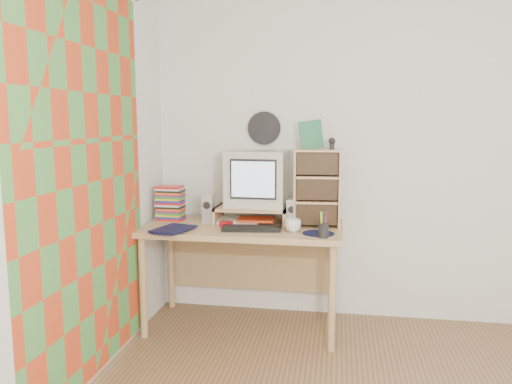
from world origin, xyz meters
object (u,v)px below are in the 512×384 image
(cd_rack, at_px, (317,188))
(desk, at_px, (244,242))
(keyboard, at_px, (252,228))
(dvd_stack, at_px, (170,202))
(mug, at_px, (293,225))
(diary, at_px, (160,226))
(crt_monitor, at_px, (257,178))

(cd_rack, bearing_deg, desk, 177.58)
(keyboard, distance_m, dvd_stack, 0.73)
(desk, relative_size, cd_rack, 2.59)
(cd_rack, bearing_deg, mug, -127.32)
(diary, bearing_deg, cd_rack, 31.79)
(desk, xyz_separation_m, mug, (0.37, -0.20, 0.18))
(cd_rack, xyz_separation_m, mug, (-0.14, -0.22, -0.23))
(mug, distance_m, diary, 0.90)
(crt_monitor, xyz_separation_m, cd_rack, (0.44, -0.07, -0.05))
(desk, xyz_separation_m, dvd_stack, (-0.57, 0.06, 0.27))
(crt_monitor, height_order, diary, crt_monitor)
(desk, relative_size, mug, 12.67)
(desk, distance_m, diary, 0.62)
(desk, bearing_deg, keyboard, -66.36)
(dvd_stack, xyz_separation_m, diary, (0.05, -0.35, -0.11))
(cd_rack, height_order, mug, cd_rack)
(mug, xyz_separation_m, diary, (-0.90, -0.09, -0.02))
(keyboard, height_order, cd_rack, cd_rack)
(keyboard, relative_size, cd_rack, 0.73)
(cd_rack, bearing_deg, dvd_stack, 173.23)
(crt_monitor, relative_size, cd_rack, 0.78)
(crt_monitor, xyz_separation_m, keyboard, (0.01, -0.29, -0.31))
(desk, distance_m, mug, 0.46)
(crt_monitor, height_order, mug, crt_monitor)
(dvd_stack, distance_m, diary, 0.37)
(crt_monitor, bearing_deg, dvd_stack, -176.33)
(cd_rack, xyz_separation_m, diary, (-1.04, -0.31, -0.24))
(desk, distance_m, keyboard, 0.27)
(dvd_stack, height_order, mug, dvd_stack)
(diary, bearing_deg, crt_monitor, 47.29)
(keyboard, relative_size, diary, 1.54)
(desk, xyz_separation_m, crt_monitor, (0.08, 0.09, 0.46))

